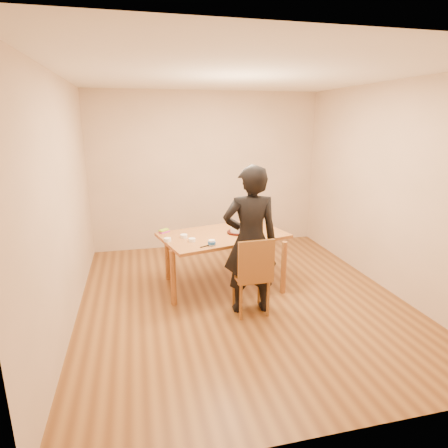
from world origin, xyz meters
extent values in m
cube|color=brown|center=(0.00, 0.00, 0.00)|extent=(4.00, 4.50, 0.00)
cube|color=silver|center=(0.00, 0.00, 2.70)|extent=(4.00, 4.50, 0.00)
cube|color=tan|center=(0.00, 2.25, 1.35)|extent=(4.00, 0.00, 2.70)
cube|color=tan|center=(-2.00, 0.00, 1.35)|extent=(0.00, 4.50, 2.70)
cube|color=tan|center=(2.00, 0.00, 1.35)|extent=(0.00, 4.50, 2.70)
cube|color=brown|center=(-0.13, 0.42, 0.73)|extent=(1.78, 1.31, 0.04)
cube|color=brown|center=(0.02, -0.35, 0.45)|extent=(0.40, 0.40, 0.04)
cylinder|color=red|center=(0.06, 0.41, 0.76)|extent=(0.29, 0.29, 0.02)
cylinder|color=white|center=(0.06, 0.41, 0.80)|extent=(0.19, 0.19, 0.06)
ellipsoid|color=white|center=(0.06, 0.41, 0.85)|extent=(0.19, 0.19, 0.03)
cylinder|color=white|center=(-0.38, -0.02, 0.79)|extent=(0.08, 0.08, 0.07)
cylinder|color=navy|center=(-0.36, 0.07, 0.75)|extent=(0.09, 0.09, 0.01)
ellipsoid|color=white|center=(-0.36, 0.07, 0.77)|extent=(0.04, 0.04, 0.02)
cylinder|color=white|center=(-0.59, 0.19, 0.77)|extent=(0.09, 0.09, 0.04)
cylinder|color=white|center=(-0.67, 0.37, 0.77)|extent=(0.09, 0.09, 0.04)
cylinder|color=white|center=(-0.89, 0.27, 0.77)|extent=(0.09, 0.09, 0.04)
cube|color=#DD3490|center=(-0.89, 0.67, 0.76)|extent=(0.15, 0.13, 0.02)
cube|color=green|center=(-0.90, 0.67, 0.78)|extent=(0.15, 0.14, 0.02)
cube|color=black|center=(-0.45, -0.03, 0.75)|extent=(0.16, 0.09, 0.01)
imported|color=black|center=(0.02, -0.31, 0.88)|extent=(0.67, 0.47, 1.75)
camera|label=1|loc=(-1.23, -4.22, 2.21)|focal=30.00mm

